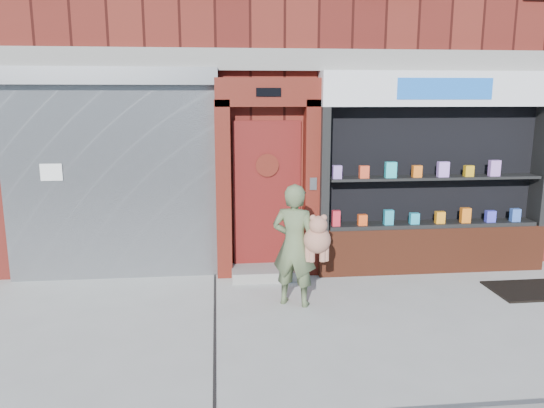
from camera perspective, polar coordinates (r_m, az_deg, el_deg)
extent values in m
plane|color=#9E9E99|center=(6.52, 7.91, -12.56)|extent=(80.00, 80.00, 0.00)
cube|color=#501612|center=(11.93, 1.28, 18.08)|extent=(12.00, 8.00, 8.00)
cube|color=gray|center=(7.84, 5.13, 15.17)|extent=(12.00, 0.16, 0.30)
cube|color=gray|center=(7.95, -16.89, 2.01)|extent=(3.00, 0.10, 2.80)
cube|color=slate|center=(7.80, -17.64, 13.01)|extent=(3.10, 0.30, 0.24)
cube|color=white|center=(8.05, -22.66, 3.17)|extent=(0.30, 0.01, 0.24)
cube|color=#55160E|center=(7.75, -5.26, 1.47)|extent=(0.22, 0.28, 2.60)
cube|color=#55160E|center=(7.87, 4.25, 1.65)|extent=(0.22, 0.28, 2.60)
cube|color=#55160E|center=(7.66, -0.48, 11.93)|extent=(1.50, 0.28, 0.40)
cube|color=black|center=(7.51, -0.37, 11.94)|extent=(0.35, 0.01, 0.12)
cube|color=#5C1311|center=(7.91, -0.54, 0.99)|extent=(1.00, 0.06, 2.20)
cylinder|color=black|center=(7.80, -0.52, 4.19)|extent=(0.28, 0.02, 0.28)
cylinder|color=#55160E|center=(7.79, -0.51, 4.18)|extent=(0.34, 0.02, 0.34)
cube|color=gray|center=(7.93, -0.34, -7.38)|extent=(1.10, 0.55, 0.15)
cube|color=slate|center=(7.71, 4.46, 2.18)|extent=(0.10, 0.02, 0.18)
cube|color=maroon|center=(8.55, 16.57, -4.55)|extent=(3.50, 0.40, 0.70)
cube|color=black|center=(7.79, 5.53, 3.76)|extent=(0.12, 0.40, 1.80)
cube|color=black|center=(9.09, 26.95, 3.67)|extent=(0.12, 0.40, 1.80)
cube|color=black|center=(8.46, 16.59, 3.95)|extent=(3.30, 0.03, 1.80)
cube|color=black|center=(8.45, 16.72, -2.07)|extent=(3.20, 0.36, 0.06)
cube|color=black|center=(8.32, 17.01, 2.75)|extent=(3.20, 0.36, 0.04)
cube|color=white|center=(8.23, 17.55, 11.73)|extent=(3.50, 0.40, 0.50)
cube|color=blue|center=(8.04, 18.14, 11.71)|extent=(1.40, 0.01, 0.30)
cube|color=red|center=(7.89, 6.89, -1.53)|extent=(0.11, 0.09, 0.23)
cube|color=#F04E19|center=(7.99, 9.68, -1.69)|extent=(0.13, 0.09, 0.16)
cube|color=teal|center=(8.10, 12.42, -1.40)|extent=(0.14, 0.09, 0.22)
cube|color=#279FC3|center=(8.24, 15.05, -1.51)|extent=(0.14, 0.09, 0.17)
cube|color=orange|center=(8.39, 17.61, -1.38)|extent=(0.14, 0.09, 0.18)
cube|color=orange|center=(8.55, 20.08, -1.15)|extent=(0.14, 0.09, 0.23)
cube|color=#4042DB|center=(8.74, 22.42, -1.23)|extent=(0.14, 0.09, 0.17)
cube|color=blue|center=(8.93, 24.69, -1.08)|extent=(0.14, 0.09, 0.20)
cube|color=#9F74D2|center=(7.76, 7.02, 3.44)|extent=(0.13, 0.09, 0.19)
cube|color=#E94A29|center=(7.86, 9.86, 3.42)|extent=(0.14, 0.09, 0.18)
cube|color=#29C5D0|center=(7.98, 12.64, 3.61)|extent=(0.16, 0.09, 0.23)
cube|color=orange|center=(8.11, 15.32, 3.41)|extent=(0.13, 0.09, 0.18)
cube|color=#BF8AF9|center=(8.26, 17.92, 3.57)|extent=(0.16, 0.09, 0.22)
cube|color=gold|center=(8.44, 20.39, 3.35)|extent=(0.13, 0.09, 0.16)
cube|color=#BB7EE4|center=(8.62, 22.80, 3.58)|extent=(0.16, 0.09, 0.24)
imported|color=#546341|center=(6.75, 2.41, -4.45)|extent=(0.68, 0.59, 1.58)
sphere|color=#A06550|center=(6.68, 4.88, -3.86)|extent=(0.34, 0.34, 0.34)
sphere|color=#A06550|center=(6.57, 5.00, -2.26)|extent=(0.23, 0.23, 0.23)
sphere|color=#A06550|center=(6.54, 4.42, -1.50)|extent=(0.08, 0.08, 0.08)
sphere|color=#A06550|center=(6.56, 5.60, -1.47)|extent=(0.08, 0.08, 0.08)
cylinder|color=#A06550|center=(6.70, 3.88, -5.31)|extent=(0.08, 0.08, 0.21)
cylinder|color=#A06550|center=(6.75, 5.81, -5.24)|extent=(0.08, 0.08, 0.21)
cylinder|color=#A06550|center=(6.69, 4.31, -5.35)|extent=(0.08, 0.08, 0.21)
cylinder|color=#A06550|center=(6.71, 5.47, -5.31)|extent=(0.08, 0.08, 0.21)
cube|color=black|center=(8.25, 26.20, -8.32)|extent=(1.13, 0.79, 0.03)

